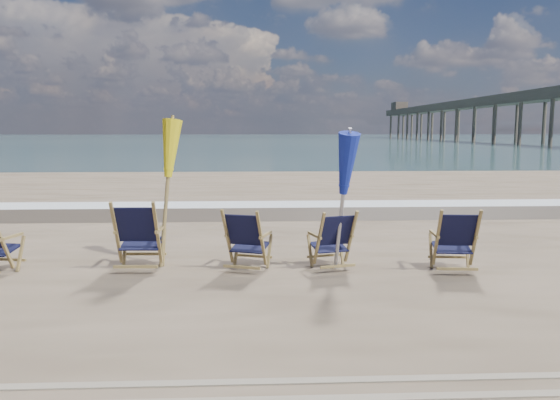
% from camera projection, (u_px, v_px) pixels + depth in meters
% --- Properties ---
extents(ocean, '(400.00, 400.00, 0.00)m').
position_uv_depth(ocean, '(256.00, 138.00, 133.36)').
color(ocean, '#3A5C60').
rests_on(ocean, ground).
extents(surf_foam, '(200.00, 1.40, 0.01)m').
position_uv_depth(surf_foam, '(269.00, 204.00, 14.76)').
color(surf_foam, silver).
rests_on(surf_foam, ground).
extents(wet_sand_strip, '(200.00, 2.60, 0.00)m').
position_uv_depth(wet_sand_strip, '(271.00, 213.00, 13.28)').
color(wet_sand_strip, '#42362A').
rests_on(wet_sand_strip, ground).
extents(beach_chair_0, '(0.73, 0.78, 0.94)m').
position_uv_depth(beach_chair_0, '(2.00, 244.00, 7.38)').
color(beach_chair_0, black).
rests_on(beach_chair_0, ground).
extents(beach_chair_1, '(0.69, 0.76, 1.03)m').
position_uv_depth(beach_chair_1, '(157.00, 236.00, 7.67)').
color(beach_chair_1, black).
rests_on(beach_chair_1, ground).
extents(beach_chair_2, '(0.77, 0.81, 0.91)m').
position_uv_depth(beach_chair_2, '(261.00, 241.00, 7.60)').
color(beach_chair_2, black).
rests_on(beach_chair_2, ground).
extents(beach_chair_3, '(0.71, 0.76, 0.88)m').
position_uv_depth(beach_chair_3, '(351.00, 239.00, 7.82)').
color(beach_chair_3, black).
rests_on(beach_chair_3, ground).
extents(beach_chair_4, '(0.66, 0.73, 0.93)m').
position_uv_depth(beach_chair_4, '(475.00, 241.00, 7.57)').
color(beach_chair_4, black).
rests_on(beach_chair_4, ground).
extents(umbrella_yellow, '(0.30, 0.30, 2.15)m').
position_uv_depth(umbrella_yellow, '(165.00, 155.00, 7.97)').
color(umbrella_yellow, olive).
rests_on(umbrella_yellow, ground).
extents(umbrella_blue, '(0.30, 0.30, 1.99)m').
position_uv_depth(umbrella_blue, '(342.00, 168.00, 7.53)').
color(umbrella_blue, '#A5A5AD').
rests_on(umbrella_blue, ground).
extents(fishing_pier, '(4.40, 140.00, 9.30)m').
position_uv_depth(fishing_pier, '(512.00, 112.00, 81.03)').
color(fishing_pier, brown).
rests_on(fishing_pier, ground).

